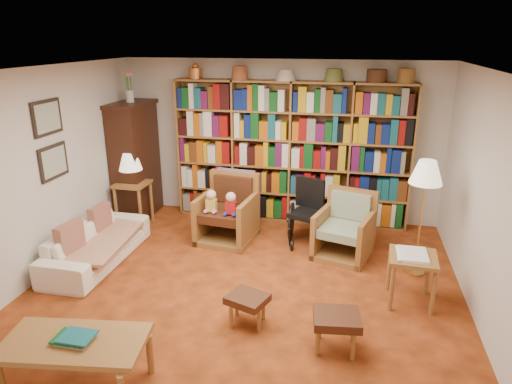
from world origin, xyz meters
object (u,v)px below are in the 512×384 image
(coffee_table, at_px, (74,345))
(armchair_sage, at_px, (344,230))
(floor_lamp, at_px, (426,177))
(sofa, at_px, (97,244))
(side_table_papers, at_px, (413,264))
(wheelchair, at_px, (308,214))
(side_table_lamp, at_px, (133,193))
(footstool_b, at_px, (337,321))
(footstool_a, at_px, (247,301))
(armchair_leather, at_px, (229,212))

(coffee_table, bearing_deg, armchair_sage, 54.75)
(floor_lamp, bearing_deg, sofa, -172.05)
(coffee_table, bearing_deg, sofa, 116.40)
(armchair_sage, distance_m, side_table_papers, 1.34)
(coffee_table, bearing_deg, wheelchair, 63.92)
(side_table_lamp, distance_m, footstool_b, 4.05)
(wheelchair, height_order, footstool_b, wheelchair)
(side_table_lamp, height_order, wheelchair, wheelchair)
(sofa, distance_m, footstool_b, 3.35)
(armchair_sage, height_order, wheelchair, wheelchair)
(side_table_papers, relative_size, coffee_table, 0.48)
(coffee_table, bearing_deg, side_table_lamp, 108.56)
(sofa, relative_size, footstool_b, 3.63)
(footstool_a, relative_size, coffee_table, 0.38)
(floor_lamp, bearing_deg, armchair_leather, 167.94)
(side_table_papers, bearing_deg, floor_lamp, 78.87)
(floor_lamp, xyz_separation_m, footstool_a, (-1.81, -1.49, -0.99))
(floor_lamp, relative_size, footstool_a, 3.08)
(footstool_b, bearing_deg, floor_lamp, 62.03)
(armchair_leather, height_order, wheelchair, armchair_leather)
(footstool_a, xyz_separation_m, coffee_table, (-1.22, -1.14, 0.12))
(side_table_papers, xyz_separation_m, footstool_a, (-1.67, -0.77, -0.21))
(sofa, height_order, coffee_table, sofa)
(wheelchair, xyz_separation_m, side_table_papers, (1.28, -1.38, 0.06))
(side_table_papers, bearing_deg, footstool_a, -155.15)
(footstool_a, relative_size, footstool_b, 0.99)
(footstool_a, bearing_deg, side_table_lamp, 136.70)
(armchair_sage, distance_m, floor_lamp, 1.35)
(side_table_lamp, xyz_separation_m, footstool_b, (3.25, -2.41, -0.22))
(wheelchair, height_order, footstool_a, wheelchair)
(side_table_lamp, distance_m, floor_lamp, 4.28)
(footstool_a, xyz_separation_m, footstool_b, (0.91, -0.21, 0.03))
(floor_lamp, distance_m, side_table_papers, 1.07)
(floor_lamp, bearing_deg, footstool_a, -140.60)
(side_table_lamp, distance_m, coffee_table, 3.53)
(footstool_b, xyz_separation_m, coffee_table, (-2.13, -0.93, 0.08))
(armchair_leather, height_order, armchair_sage, armchair_leather)
(footstool_a, bearing_deg, wheelchair, 79.62)
(sofa, xyz_separation_m, wheelchair, (2.63, 1.23, 0.16))
(armchair_leather, xyz_separation_m, floor_lamp, (2.57, -0.55, 0.87))
(armchair_sage, relative_size, footstool_a, 1.89)
(wheelchair, distance_m, floor_lamp, 1.78)
(sofa, bearing_deg, side_table_lamp, 4.84)
(footstool_b, bearing_deg, wheelchair, 102.28)
(side_table_lamp, distance_m, footstool_a, 3.22)
(sofa, height_order, side_table_papers, side_table_papers)
(coffee_table, bearing_deg, footstool_a, 43.06)
(armchair_sage, distance_m, wheelchair, 0.59)
(footstool_a, height_order, coffee_table, coffee_table)
(sofa, relative_size, coffee_table, 1.38)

